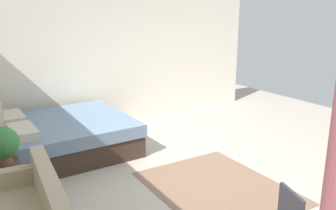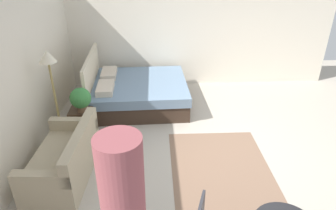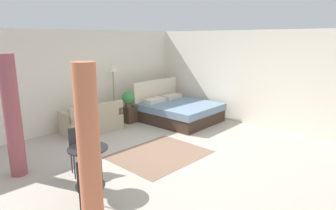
# 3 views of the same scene
# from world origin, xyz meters

# --- Properties ---
(ground_plane) EXTENTS (9.02, 9.31, 0.02)m
(ground_plane) POSITION_xyz_m (0.00, 0.00, -0.01)
(ground_plane) COLOR #B2A899
(wall_back) EXTENTS (9.02, 0.12, 2.62)m
(wall_back) POSITION_xyz_m (0.00, 3.15, 1.31)
(wall_back) COLOR silver
(wall_back) RESTS_ON ground
(wall_right) EXTENTS (0.12, 6.31, 2.62)m
(wall_right) POSITION_xyz_m (3.01, 0.00, 1.31)
(wall_right) COLOR silver
(wall_right) RESTS_ON ground
(area_rug) EXTENTS (1.90, 1.54, 0.01)m
(area_rug) POSITION_xyz_m (-0.37, 0.09, 0.00)
(area_rug) COLOR #7F604C
(area_rug) RESTS_ON ground
(bed) EXTENTS (1.92, 2.08, 1.14)m
(bed) POSITION_xyz_m (1.83, 1.50, 0.30)
(bed) COLOR #38281E
(bed) RESTS_ON ground
(couch) EXTENTS (1.52, 0.86, 0.79)m
(couch) POSITION_xyz_m (-0.49, 2.45, 0.28)
(couch) COLOR tan
(couch) RESTS_ON ground
(nightstand) EXTENTS (0.47, 0.41, 0.47)m
(nightstand) POSITION_xyz_m (0.79, 2.46, 0.23)
(nightstand) COLOR #473323
(nightstand) RESTS_ON ground
(potted_plant) EXTENTS (0.37, 0.37, 0.45)m
(potted_plant) POSITION_xyz_m (0.69, 2.41, 0.72)
(potted_plant) COLOR brown
(potted_plant) RESTS_ON nightstand
(vase) EXTENTS (0.10, 0.10, 0.20)m
(vase) POSITION_xyz_m (0.91, 2.45, 0.57)
(vase) COLOR silver
(vase) RESTS_ON nightstand
(floor_lamp) EXTENTS (0.28, 0.28, 1.68)m
(floor_lamp) POSITION_xyz_m (0.44, 2.76, 1.36)
(floor_lamp) COLOR #99844C
(floor_lamp) RESTS_ON ground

